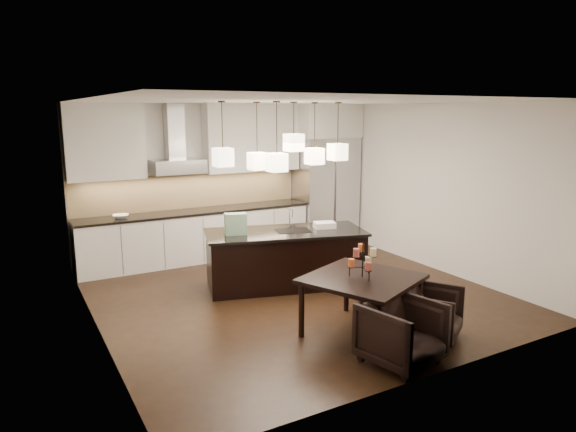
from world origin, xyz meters
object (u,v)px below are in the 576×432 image
dining_table (361,305)px  island_body (285,259)px  armchair_right (431,313)px  armchair_left (402,333)px  refrigerator (326,191)px

dining_table → island_body: bearing=65.0°
armchair_right → armchair_left: bearing=170.8°
island_body → dining_table: bearing=-75.9°
dining_table → armchair_left: (-0.09, -0.82, -0.01)m
island_body → armchair_right: island_body is taller
armchair_left → armchair_right: 0.79m
refrigerator → island_body: size_ratio=0.92×
dining_table → armchair_left: 0.83m
refrigerator → dining_table: bearing=-117.7°
island_body → armchair_left: (-0.15, -2.83, -0.07)m
refrigerator → armchair_right: (-1.44, -4.46, -0.76)m
refrigerator → armchair_right: 4.74m
refrigerator → armchair_left: (-2.16, -4.77, -0.73)m
armchair_left → refrigerator: bearing=52.9°
refrigerator → armchair_left: refrigerator is taller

